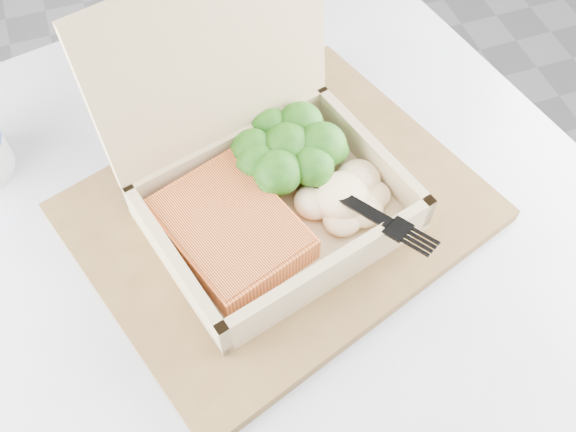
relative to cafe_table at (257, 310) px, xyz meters
name	(u,v)px	position (x,y,z in m)	size (l,w,h in m)	color
cafe_table	(257,310)	(0.00, 0.00, 0.00)	(0.84, 0.84, 0.70)	black
serving_tray	(279,212)	(0.03, 0.01, 0.19)	(0.36, 0.29, 0.02)	brown
takeout_container	(257,164)	(0.02, 0.03, 0.25)	(0.27, 0.25, 0.21)	tan
salmon_fillet	(230,229)	(-0.02, -0.01, 0.22)	(0.10, 0.13, 0.03)	orange
broccoli_pile	(287,152)	(0.06, 0.05, 0.22)	(0.11, 0.11, 0.04)	#2E751A
mashed_potatoes	(341,196)	(0.09, -0.01, 0.22)	(0.09, 0.08, 0.03)	beige
plastic_fork	(323,183)	(0.07, 0.00, 0.23)	(0.09, 0.15, 0.02)	black
receipt	(214,78)	(0.02, 0.21, 0.18)	(0.07, 0.13, 0.00)	silver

